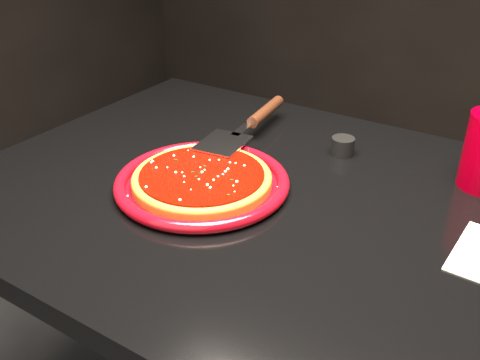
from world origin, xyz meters
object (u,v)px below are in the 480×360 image
object	(u,v)px
plate	(202,182)
table	(291,359)
ramekin	(343,146)
pizza_server	(247,124)

from	to	relation	value
plate	table	bearing A→B (deg)	16.85
table	ramekin	bearing A→B (deg)	94.02
plate	ramekin	world-z (taller)	ramekin
table	plate	world-z (taller)	plate
pizza_server	plate	bearing A→B (deg)	-86.99
pizza_server	ramekin	distance (m)	0.20
plate	pizza_server	size ratio (longest dim) A/B	0.88
plate	pizza_server	bearing A→B (deg)	99.71
table	ramekin	world-z (taller)	ramekin
table	pizza_server	world-z (taller)	pizza_server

